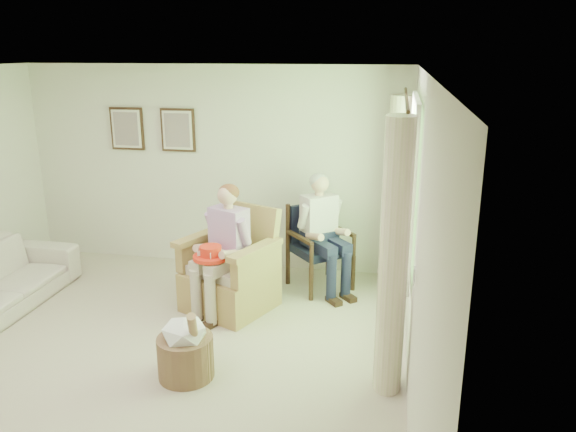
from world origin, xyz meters
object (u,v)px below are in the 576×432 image
object	(u,v)px
red_hat	(211,254)
hatbox	(185,348)
person_dark	(320,225)
wicker_armchair	(231,277)
wood_armchair	(321,242)
person_wicker	(225,241)

from	to	relation	value
red_hat	hatbox	bearing A→B (deg)	-83.72
person_dark	hatbox	xyz separation A→B (m)	(-0.88, -2.09, -0.53)
red_hat	wicker_armchair	bearing A→B (deg)	72.45
wicker_armchair	wood_armchair	distance (m)	1.23
person_wicker	red_hat	distance (m)	0.23
person_dark	hatbox	world-z (taller)	person_dark
hatbox	person_wicker	bearing A→B (deg)	90.80
wicker_armchair	person_dark	world-z (taller)	person_dark
person_dark	hatbox	size ratio (longest dim) A/B	1.91
person_dark	hatbox	distance (m)	2.32
wood_armchair	hatbox	bearing A→B (deg)	-151.67
wood_armchair	red_hat	size ratio (longest dim) A/B	2.65
wicker_armchair	person_wicker	xyz separation A→B (m)	(0.00, -0.15, 0.47)
person_wicker	person_dark	size ratio (longest dim) A/B	1.01
person_wicker	red_hat	world-z (taller)	person_wicker
person_wicker	person_dark	world-z (taller)	person_wicker
person_wicker	red_hat	bearing A→B (deg)	-96.34
wood_armchair	person_dark	xyz separation A→B (m)	(0.00, -0.16, 0.27)
person_wicker	person_dark	bearing A→B (deg)	65.11
wicker_armchair	red_hat	size ratio (longest dim) A/B	3.02
wood_armchair	hatbox	xyz separation A→B (m)	(-0.88, -2.25, -0.26)
hatbox	person_dark	bearing A→B (deg)	67.07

